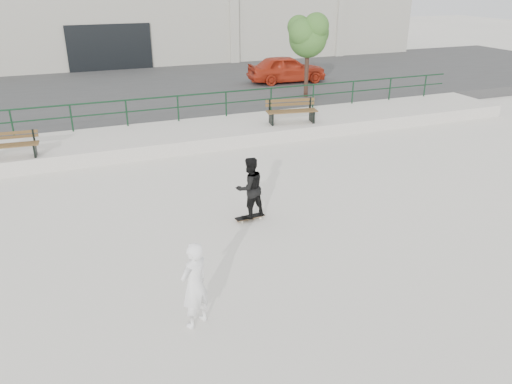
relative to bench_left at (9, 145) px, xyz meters
name	(u,v)px	position (x,y,z in m)	size (l,w,h in m)	color
ground	(255,274)	(4.99, -8.46, -0.90)	(120.00, 120.00, 0.00)	silver
ledge	(161,139)	(4.99, 1.04, -0.65)	(30.00, 3.00, 0.50)	beige
parking_strip	(127,93)	(4.99, 9.54, -0.65)	(60.00, 14.00, 0.50)	#3C3C3C
railing	(152,105)	(4.99, 2.34, 0.34)	(28.00, 0.06, 1.03)	#143921
bench_left	(9,145)	(0.00, 0.00, 0.00)	(1.78, 0.63, 0.81)	brown
bench_right	(291,111)	(10.05, 0.45, 0.05)	(2.05, 0.89, 0.92)	brown
tree	(308,34)	(12.69, 4.35, 2.48)	(2.16, 1.92, 3.85)	#3F291F
red_car	(287,69)	(13.34, 7.98, 0.32)	(1.69, 4.20, 1.43)	#B82D16
skateboard	(250,217)	(5.82, -6.00, -0.83)	(0.79, 0.27, 0.09)	black
standing_skater	(250,188)	(5.82, -6.00, 0.00)	(0.78, 0.61, 1.61)	black
seated_skater	(195,285)	(3.41, -9.59, -0.07)	(0.60, 0.40, 1.66)	white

